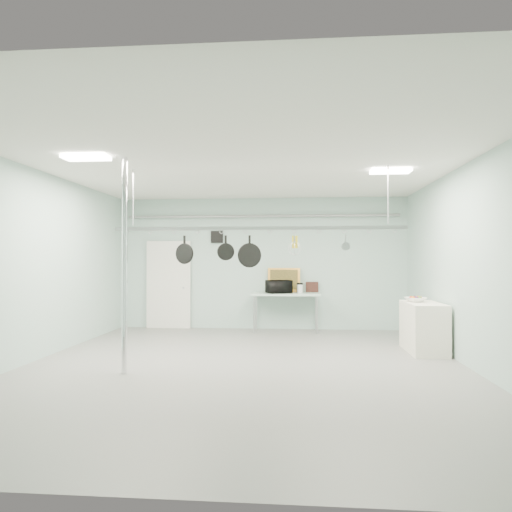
# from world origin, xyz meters

# --- Properties ---
(floor) EXTENTS (8.00, 8.00, 0.00)m
(floor) POSITION_xyz_m (0.00, 0.00, 0.00)
(floor) COLOR gray
(floor) RESTS_ON ground
(ceiling) EXTENTS (7.00, 8.00, 0.02)m
(ceiling) POSITION_xyz_m (0.00, 0.00, 3.19)
(ceiling) COLOR silver
(ceiling) RESTS_ON back_wall
(back_wall) EXTENTS (7.00, 0.02, 3.20)m
(back_wall) POSITION_xyz_m (0.00, 3.99, 1.60)
(back_wall) COLOR #A1C2BA
(back_wall) RESTS_ON floor
(right_wall) EXTENTS (0.02, 8.00, 3.20)m
(right_wall) POSITION_xyz_m (3.49, 0.00, 1.60)
(right_wall) COLOR #A1C2BA
(right_wall) RESTS_ON floor
(door) EXTENTS (1.10, 0.10, 2.20)m
(door) POSITION_xyz_m (-2.30, 3.94, 1.05)
(door) COLOR silver
(door) RESTS_ON floor
(wall_vent) EXTENTS (0.30, 0.04, 0.30)m
(wall_vent) POSITION_xyz_m (-1.10, 3.97, 2.25)
(wall_vent) COLOR black
(wall_vent) RESTS_ON back_wall
(conduit_pipe) EXTENTS (6.60, 0.07, 0.07)m
(conduit_pipe) POSITION_xyz_m (0.00, 3.90, 2.75)
(conduit_pipe) COLOR gray
(conduit_pipe) RESTS_ON back_wall
(chrome_pole) EXTENTS (0.08, 0.08, 3.20)m
(chrome_pole) POSITION_xyz_m (-1.70, -0.60, 1.60)
(chrome_pole) COLOR silver
(chrome_pole) RESTS_ON floor
(prep_table) EXTENTS (1.60, 0.70, 0.91)m
(prep_table) POSITION_xyz_m (0.60, 3.60, 0.83)
(prep_table) COLOR silver
(prep_table) RESTS_ON floor
(side_cabinet) EXTENTS (0.60, 1.20, 0.90)m
(side_cabinet) POSITION_xyz_m (3.15, 1.40, 0.45)
(side_cabinet) COLOR white
(side_cabinet) RESTS_ON floor
(pot_rack) EXTENTS (4.80, 0.06, 1.00)m
(pot_rack) POSITION_xyz_m (0.20, 0.30, 2.23)
(pot_rack) COLOR #B7B7BC
(pot_rack) RESTS_ON ceiling
(light_panel_left) EXTENTS (0.65, 0.30, 0.05)m
(light_panel_left) POSITION_xyz_m (-2.20, -0.80, 3.16)
(light_panel_left) COLOR white
(light_panel_left) RESTS_ON ceiling
(light_panel_right) EXTENTS (0.65, 0.30, 0.05)m
(light_panel_right) POSITION_xyz_m (2.40, 0.60, 3.16)
(light_panel_right) COLOR white
(light_panel_right) RESTS_ON ceiling
(microwave) EXTENTS (0.65, 0.56, 0.30)m
(microwave) POSITION_xyz_m (0.44, 3.50, 1.06)
(microwave) COLOR black
(microwave) RESTS_ON prep_table
(coffee_canister) EXTENTS (0.17, 0.17, 0.20)m
(coffee_canister) POSITION_xyz_m (0.93, 3.63, 1.00)
(coffee_canister) COLOR white
(coffee_canister) RESTS_ON prep_table
(painting_large) EXTENTS (0.78, 0.15, 0.58)m
(painting_large) POSITION_xyz_m (0.55, 3.90, 1.20)
(painting_large) COLOR gold
(painting_large) RESTS_ON prep_table
(painting_small) EXTENTS (0.30, 0.09, 0.25)m
(painting_small) POSITION_xyz_m (1.23, 3.90, 1.03)
(painting_small) COLOR black
(painting_small) RESTS_ON prep_table
(fruit_bowl) EXTENTS (0.47, 0.47, 0.09)m
(fruit_bowl) POSITION_xyz_m (3.04, 1.53, 0.94)
(fruit_bowl) COLOR white
(fruit_bowl) RESTS_ON side_cabinet
(skillet_left) EXTENTS (0.34, 0.17, 0.45)m
(skillet_left) POSITION_xyz_m (-1.02, 0.30, 1.86)
(skillet_left) COLOR black
(skillet_left) RESTS_ON pot_rack
(skillet_mid) EXTENTS (0.28, 0.08, 0.39)m
(skillet_mid) POSITION_xyz_m (-0.33, 0.30, 1.89)
(skillet_mid) COLOR black
(skillet_mid) RESTS_ON pot_rack
(skillet_right) EXTENTS (0.39, 0.20, 0.53)m
(skillet_right) POSITION_xyz_m (0.07, 0.30, 1.82)
(skillet_right) COLOR black
(skillet_right) RESTS_ON pot_rack
(whisk) EXTENTS (0.25, 0.25, 0.34)m
(whisk) POSITION_xyz_m (0.80, 0.30, 1.92)
(whisk) COLOR #B3B4B8
(whisk) RESTS_ON pot_rack
(grater) EXTENTS (0.09, 0.05, 0.22)m
(grater) POSITION_xyz_m (0.81, 0.30, 1.97)
(grater) COLOR yellow
(grater) RESTS_ON pot_rack
(saucepan) EXTENTS (0.15, 0.12, 0.25)m
(saucepan) POSITION_xyz_m (1.63, 0.30, 1.96)
(saucepan) COLOR #B9B8BD
(saucepan) RESTS_ON pot_rack
(fruit_cluster) EXTENTS (0.24, 0.24, 0.09)m
(fruit_cluster) POSITION_xyz_m (3.04, 1.53, 0.98)
(fruit_cluster) COLOR #B72110
(fruit_cluster) RESTS_ON fruit_bowl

